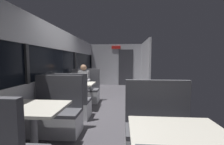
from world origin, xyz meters
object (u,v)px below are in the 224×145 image
at_px(dining_table_near_window, 33,113).
at_px(dining_table_mid_window, 78,87).
at_px(bench_near_window_facing_entry, 56,116).
at_px(dining_table_front_aisle, 179,142).
at_px(bench_mid_window_facing_end, 70,105).
at_px(bench_mid_window_facing_entry, 85,92).
at_px(seated_passenger, 84,86).
at_px(bench_front_aisle_facing_entry, 159,136).

height_order(dining_table_near_window, dining_table_mid_window, same).
bearing_deg(dining_table_mid_window, bench_near_window_facing_entry, -90.00).
bearing_deg(dining_table_front_aisle, bench_mid_window_facing_end, 131.66).
height_order(dining_table_mid_window, bench_mid_window_facing_end, bench_mid_window_facing_end).
relative_size(bench_near_window_facing_entry, dining_table_front_aisle, 1.22).
bearing_deg(bench_mid_window_facing_entry, bench_near_window_facing_entry, -90.00).
distance_m(dining_table_mid_window, seated_passenger, 0.64).
bearing_deg(dining_table_front_aisle, bench_near_window_facing_entry, 144.02).
relative_size(bench_near_window_facing_entry, bench_mid_window_facing_end, 1.00).
height_order(bench_mid_window_facing_end, seated_passenger, seated_passenger).
xyz_separation_m(dining_table_mid_window, dining_table_front_aisle, (1.79, -2.71, 0.00)).
xyz_separation_m(bench_mid_window_facing_end, bench_front_aisle_facing_entry, (1.79, -1.31, 0.00)).
relative_size(dining_table_near_window, bench_mid_window_facing_end, 0.82).
xyz_separation_m(dining_table_mid_window, bench_mid_window_facing_end, (0.00, -0.70, -0.31)).
xyz_separation_m(bench_mid_window_facing_end, dining_table_front_aisle, (1.79, -2.01, 0.31)).
bearing_deg(dining_table_mid_window, seated_passenger, 90.00).
relative_size(dining_table_mid_window, bench_mid_window_facing_end, 0.82).
bearing_deg(bench_near_window_facing_entry, dining_table_front_aisle, -35.98).
height_order(bench_mid_window_facing_entry, dining_table_front_aisle, bench_mid_window_facing_entry).
relative_size(dining_table_near_window, bench_mid_window_facing_entry, 0.82).
height_order(dining_table_front_aisle, seated_passenger, seated_passenger).
bearing_deg(dining_table_near_window, bench_front_aisle_facing_entry, 3.18).
distance_m(dining_table_mid_window, bench_front_aisle_facing_entry, 2.71).
relative_size(dining_table_near_window, dining_table_mid_window, 1.00).
relative_size(dining_table_front_aisle, bench_front_aisle_facing_entry, 0.82).
xyz_separation_m(bench_near_window_facing_entry, bench_front_aisle_facing_entry, (1.79, -0.60, 0.00)).
bearing_deg(bench_mid_window_facing_entry, bench_front_aisle_facing_entry, -56.57).
relative_size(bench_near_window_facing_entry, bench_mid_window_facing_entry, 1.00).
height_order(bench_mid_window_facing_end, dining_table_front_aisle, bench_mid_window_facing_end).
distance_m(dining_table_near_window, dining_table_mid_window, 2.11).
bearing_deg(bench_near_window_facing_entry, dining_table_mid_window, 90.00).
relative_size(bench_front_aisle_facing_entry, seated_passenger, 0.87).
bearing_deg(bench_front_aisle_facing_entry, dining_table_near_window, -176.82).
bearing_deg(dining_table_front_aisle, bench_mid_window_facing_entry, 117.69).
xyz_separation_m(bench_near_window_facing_entry, bench_mid_window_facing_entry, (0.00, 2.11, 0.00)).
height_order(dining_table_mid_window, bench_mid_window_facing_entry, bench_mid_window_facing_entry).
bearing_deg(bench_front_aisle_facing_entry, bench_near_window_facing_entry, 161.47).
distance_m(bench_near_window_facing_entry, dining_table_front_aisle, 2.23).
bearing_deg(seated_passenger, dining_table_near_window, -90.00).
relative_size(dining_table_front_aisle, seated_passenger, 0.71).
bearing_deg(seated_passenger, dining_table_front_aisle, -61.80).
xyz_separation_m(dining_table_mid_window, bench_front_aisle_facing_entry, (1.79, -2.01, -0.31)).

